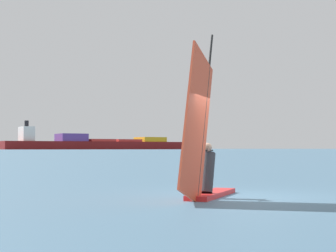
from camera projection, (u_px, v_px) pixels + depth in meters
name	position (u px, v px, depth m)	size (l,w,h in m)	color
ground_plane	(242.00, 197.00, 12.89)	(4000.00, 4000.00, 0.00)	#476B84
windsurfer	(204.00, 156.00, 12.50)	(1.78, 3.71, 4.32)	red
cargo_ship	(96.00, 144.00, 533.03)	(186.28, 117.97, 28.21)	maroon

